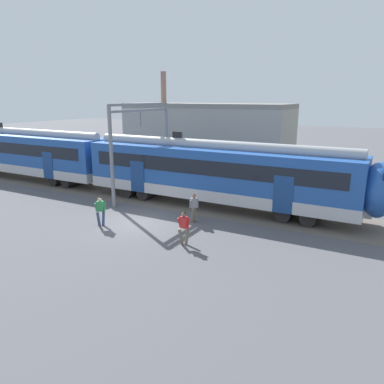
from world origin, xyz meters
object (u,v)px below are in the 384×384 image
object	(u,v)px
pedestrian_grey	(194,205)
pedestrian_red	(184,226)
pedestrian_green	(101,209)
commuter_train	(111,162)

from	to	relation	value
pedestrian_grey	pedestrian_red	bearing A→B (deg)	-69.27
pedestrian_green	pedestrian_grey	xyz separation A→B (m)	(4.18, 3.07, 0.00)
pedestrian_grey	commuter_train	bearing A→B (deg)	159.24
commuter_train	pedestrian_grey	bearing A→B (deg)	-20.76
commuter_train	pedestrian_grey	distance (m)	9.64
commuter_train	pedestrian_green	size ratio (longest dim) A/B	22.83
commuter_train	pedestrian_grey	xyz separation A→B (m)	(8.94, -3.39, -1.26)
pedestrian_grey	pedestrian_green	bearing A→B (deg)	-143.67
commuter_train	pedestrian_green	bearing A→B (deg)	-53.60
pedestrian_grey	pedestrian_red	world-z (taller)	same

